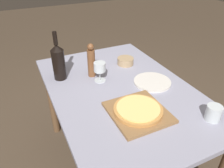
{
  "coord_description": "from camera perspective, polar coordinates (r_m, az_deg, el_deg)",
  "views": [
    {
      "loc": [
        -0.56,
        -1.05,
        1.52
      ],
      "look_at": [
        -0.07,
        -0.02,
        0.8
      ],
      "focal_mm": 35.0,
      "sensor_mm": 36.0,
      "label": 1
    }
  ],
  "objects": [
    {
      "name": "drinking_tumbler",
      "position": [
        1.27,
        24.97,
        -6.87
      ],
      "size": [
        0.08,
        0.08,
        0.09
      ],
      "color": "silver",
      "rests_on": "dining_table"
    },
    {
      "name": "ground_plane",
      "position": [
        1.93,
        1.8,
        -19.82
      ],
      "size": [
        12.0,
        12.0,
        0.0
      ],
      "primitive_type": "plane",
      "color": "#4C3D2D"
    },
    {
      "name": "small_bowl",
      "position": [
        1.71,
        3.53,
        6.0
      ],
      "size": [
        0.13,
        0.13,
        0.05
      ],
      "color": "tan",
      "rests_on": "dining_table"
    },
    {
      "name": "dining_table",
      "position": [
        1.48,
        2.21,
        -4.32
      ],
      "size": [
        0.87,
        1.31,
        0.74
      ],
      "color": "#9393A8",
      "rests_on": "ground_plane"
    },
    {
      "name": "wine_bottle",
      "position": [
        1.51,
        -13.82,
        5.77
      ],
      "size": [
        0.09,
        0.09,
        0.33
      ],
      "color": "black",
      "rests_on": "dining_table"
    },
    {
      "name": "pepper_mill",
      "position": [
        1.51,
        -5.44,
        6.01
      ],
      "size": [
        0.05,
        0.05,
        0.24
      ],
      "color": "brown",
      "rests_on": "dining_table"
    },
    {
      "name": "pizza",
      "position": [
        1.2,
        6.85,
        -6.56
      ],
      "size": [
        0.27,
        0.27,
        0.02
      ],
      "color": "#C68947",
      "rests_on": "cutting_board"
    },
    {
      "name": "wine_glass",
      "position": [
        1.45,
        -3.24,
        4.2
      ],
      "size": [
        0.08,
        0.08,
        0.14
      ],
      "color": "silver",
      "rests_on": "dining_table"
    },
    {
      "name": "cutting_board",
      "position": [
        1.22,
        6.79,
        -7.31
      ],
      "size": [
        0.3,
        0.32,
        0.02
      ],
      "color": "olive",
      "rests_on": "dining_table"
    },
    {
      "name": "dinner_plate",
      "position": [
        1.5,
        10.47,
        0.55
      ],
      "size": [
        0.25,
        0.25,
        0.01
      ],
      "color": "silver",
      "rests_on": "dining_table"
    }
  ]
}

